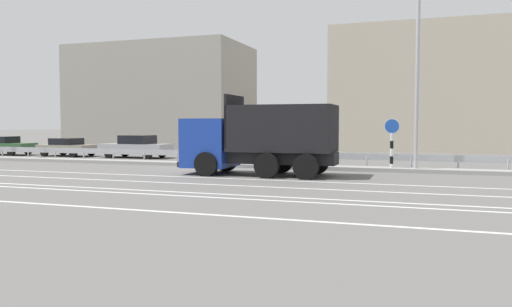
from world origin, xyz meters
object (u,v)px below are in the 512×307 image
Objects in this scene: dump_truck at (241,146)px; parked_car_3 at (136,147)px; street_lamp_1 at (418,56)px; parked_car_2 at (68,147)px; parked_car_1 at (3,145)px; median_road_sign at (392,144)px.

dump_truck is 13.28m from parked_car_3.
dump_truck is at bearing -154.83° from street_lamp_1.
street_lamp_1 reaches higher than parked_car_3.
parked_car_2 is (-16.03, 8.01, -0.63)m from dump_truck.
dump_truck is 0.71× the size of street_lamp_1.
street_lamp_1 is at bearing 80.70° from parked_car_1.
parked_car_3 is (5.50, 0.07, 0.10)m from parked_car_2.
parked_car_2 is (5.50, 0.27, -0.04)m from parked_car_1.
street_lamp_1 reaches higher than median_road_sign.
parked_car_1 is at bearing 171.52° from street_lamp_1.
median_road_sign reaches higher than parked_car_1.
median_road_sign is 22.68m from parked_car_2.
median_road_sign is (6.22, 3.61, 0.02)m from dump_truck.
dump_truck is 22.89m from parked_car_1.
parked_car_3 is at bearing 165.44° from street_lamp_1.
street_lamp_1 is at bearing -104.31° from parked_car_3.
parked_car_1 reaches higher than parked_car_2.
parked_car_1 is 1.01× the size of parked_car_3.
street_lamp_1 is 2.02× the size of parked_car_1.
dump_truck is at bearing 66.99° from parked_car_2.
street_lamp_1 is 18.99m from parked_car_3.
median_road_sign is at bearing -104.67° from parked_car_3.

